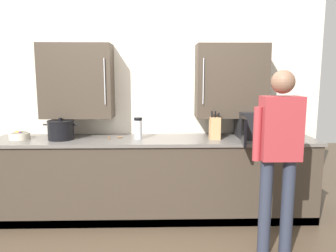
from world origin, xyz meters
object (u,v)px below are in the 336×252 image
stock_pot (61,130)px  thermos_flask (138,128)px  person_figure (279,147)px  knife_block (215,128)px  fruit_bowl (20,135)px  microwave_oven (261,124)px  wooden_spoon (115,137)px

stock_pot → thermos_flask: size_ratio=1.57×
thermos_flask → person_figure: (1.28, -0.81, -0.04)m
person_figure → stock_pot: bearing=159.2°
knife_block → thermos_flask: size_ratio=1.30×
fruit_bowl → microwave_oven: bearing=0.5°
microwave_oven → knife_block: 0.54m
microwave_oven → fruit_bowl: microwave_oven is taller
stock_pot → person_figure: size_ratio=0.23×
thermos_flask → person_figure: bearing=-32.4°
microwave_oven → fruit_bowl: (-2.71, -0.02, -0.11)m
knife_block → thermos_flask: (-0.85, 0.00, -0.00)m
knife_block → fruit_bowl: 2.18m
wooden_spoon → fruit_bowl: 1.06m
knife_block → stock_pot: size_ratio=0.83×
thermos_flask → stock_pot: bearing=180.0°
thermos_flask → microwave_oven: bearing=2.4°
wooden_spoon → person_figure: 1.78m
stock_pot → fruit_bowl: stock_pot is taller
thermos_flask → fruit_bowl: 1.33m
wooden_spoon → knife_block: (1.12, -0.06, 0.11)m
microwave_oven → thermos_flask: 1.39m
knife_block → thermos_flask: bearing=179.9°
wooden_spoon → fruit_bowl: size_ratio=0.82×
fruit_bowl → person_figure: bearing=-18.0°
person_figure → microwave_oven: bearing=82.9°
microwave_oven → thermos_flask: microwave_oven is taller
knife_block → thermos_flask: 0.85m
wooden_spoon → microwave_oven: bearing=0.1°
microwave_oven → fruit_bowl: size_ratio=3.66×
microwave_oven → person_figure: bearing=-97.1°
knife_block → person_figure: size_ratio=0.19×
thermos_flask → person_figure: 1.52m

